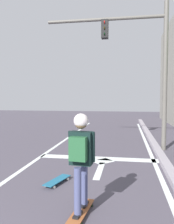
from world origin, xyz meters
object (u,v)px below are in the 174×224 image
skateboard (81,211)px  skater (81,151)px  traffic_signal_mast (138,53)px  spare_skateboard (57,180)px

skateboard → skater: bearing=-96.5°
skateboard → skater: (-0.00, -0.02, 0.97)m
skater → traffic_signal_mast: bearing=77.7°
skateboard → skater: 0.97m
skateboard → traffic_signal_mast: 6.02m
traffic_signal_mast → spare_skateboard: bearing=-116.4°
skater → spare_skateboard: skater is taller
skater → traffic_signal_mast: (1.07, 4.91, 2.38)m
traffic_signal_mast → skater: bearing=-102.3°
spare_skateboard → traffic_signal_mast: bearing=63.6°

